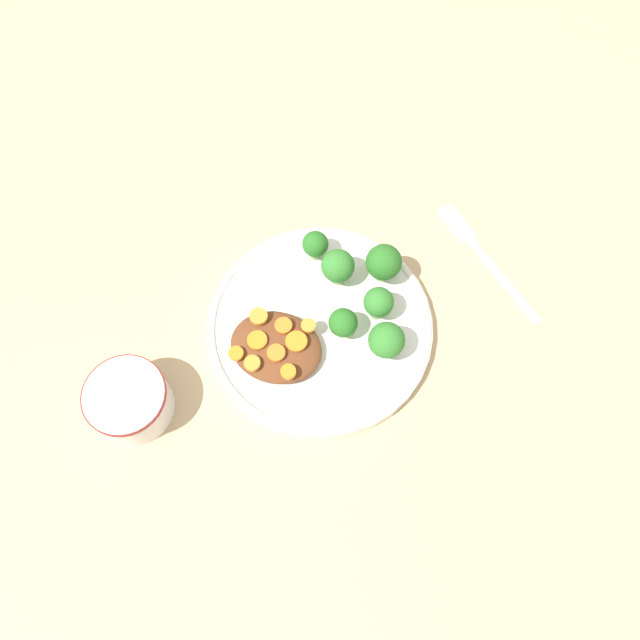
# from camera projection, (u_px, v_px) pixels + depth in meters

# --- Properties ---
(ground_plane) EXTENTS (4.00, 4.00, 0.00)m
(ground_plane) POSITION_uv_depth(u_px,v_px,m) (320.00, 330.00, 0.80)
(ground_plane) COLOR tan
(plate) EXTENTS (0.29, 0.29, 0.02)m
(plate) POSITION_uv_depth(u_px,v_px,m) (320.00, 327.00, 0.79)
(plate) COLOR white
(plate) RESTS_ON ground_plane
(dip_bowl) EXTENTS (0.10, 0.10, 0.06)m
(dip_bowl) POSITION_uv_depth(u_px,v_px,m) (129.00, 400.00, 0.73)
(dip_bowl) COLOR silver
(dip_bowl) RESTS_ON ground_plane
(stew_mound) EXTENTS (0.09, 0.11, 0.02)m
(stew_mound) POSITION_uv_depth(u_px,v_px,m) (276.00, 347.00, 0.76)
(stew_mound) COLOR brown
(stew_mound) RESTS_ON plate
(broccoli_floret_0) EXTENTS (0.04, 0.04, 0.06)m
(broccoli_floret_0) POSITION_uv_depth(u_px,v_px,m) (337.00, 266.00, 0.78)
(broccoli_floret_0) COLOR #7FA85B
(broccoli_floret_0) RESTS_ON plate
(broccoli_floret_1) EXTENTS (0.04, 0.04, 0.05)m
(broccoli_floret_1) POSITION_uv_depth(u_px,v_px,m) (343.00, 324.00, 0.76)
(broccoli_floret_1) COLOR #7FA85B
(broccoli_floret_1) RESTS_ON plate
(broccoli_floret_2) EXTENTS (0.04, 0.04, 0.05)m
(broccoli_floret_2) POSITION_uv_depth(u_px,v_px,m) (378.00, 303.00, 0.77)
(broccoli_floret_2) COLOR #7FA85B
(broccoli_floret_2) RESTS_ON plate
(broccoli_floret_3) EXTENTS (0.04, 0.04, 0.06)m
(broccoli_floret_3) POSITION_uv_depth(u_px,v_px,m) (386.00, 341.00, 0.74)
(broccoli_floret_3) COLOR #759E51
(broccoli_floret_3) RESTS_ON plate
(broccoli_floret_4) EXTENTS (0.03, 0.03, 0.05)m
(broccoli_floret_4) POSITION_uv_depth(u_px,v_px,m) (315.00, 245.00, 0.80)
(broccoli_floret_4) COLOR #759E51
(broccoli_floret_4) RESTS_ON plate
(broccoli_floret_5) EXTENTS (0.05, 0.05, 0.06)m
(broccoli_floret_5) POSITION_uv_depth(u_px,v_px,m) (384.00, 263.00, 0.78)
(broccoli_floret_5) COLOR #7FA85B
(broccoli_floret_5) RESTS_ON plate
(carrot_slice_0) EXTENTS (0.02, 0.02, 0.01)m
(carrot_slice_0) POSITION_uv_depth(u_px,v_px,m) (252.00, 363.00, 0.74)
(carrot_slice_0) COLOR orange
(carrot_slice_0) RESTS_ON stew_mound
(carrot_slice_1) EXTENTS (0.03, 0.03, 0.00)m
(carrot_slice_1) POSITION_uv_depth(u_px,v_px,m) (296.00, 341.00, 0.75)
(carrot_slice_1) COLOR orange
(carrot_slice_1) RESTS_ON stew_mound
(carrot_slice_2) EXTENTS (0.02, 0.02, 0.01)m
(carrot_slice_2) POSITION_uv_depth(u_px,v_px,m) (288.00, 372.00, 0.73)
(carrot_slice_2) COLOR orange
(carrot_slice_2) RESTS_ON stew_mound
(carrot_slice_3) EXTENTS (0.02, 0.02, 0.00)m
(carrot_slice_3) POSITION_uv_depth(u_px,v_px,m) (257.00, 340.00, 0.75)
(carrot_slice_3) COLOR orange
(carrot_slice_3) RESTS_ON stew_mound
(carrot_slice_4) EXTENTS (0.02, 0.02, 0.01)m
(carrot_slice_4) POSITION_uv_depth(u_px,v_px,m) (259.00, 317.00, 0.76)
(carrot_slice_4) COLOR orange
(carrot_slice_4) RESTS_ON stew_mound
(carrot_slice_5) EXTENTS (0.02, 0.02, 0.00)m
(carrot_slice_5) POSITION_uv_depth(u_px,v_px,m) (236.00, 353.00, 0.75)
(carrot_slice_5) COLOR orange
(carrot_slice_5) RESTS_ON stew_mound
(carrot_slice_6) EXTENTS (0.02, 0.02, 0.00)m
(carrot_slice_6) POSITION_uv_depth(u_px,v_px,m) (283.00, 326.00, 0.76)
(carrot_slice_6) COLOR orange
(carrot_slice_6) RESTS_ON stew_mound
(carrot_slice_7) EXTENTS (0.02, 0.02, 0.01)m
(carrot_slice_7) POSITION_uv_depth(u_px,v_px,m) (276.00, 353.00, 0.74)
(carrot_slice_7) COLOR orange
(carrot_slice_7) RESTS_ON stew_mound
(carrot_slice_8) EXTENTS (0.02, 0.02, 0.00)m
(carrot_slice_8) POSITION_uv_depth(u_px,v_px,m) (308.00, 326.00, 0.76)
(carrot_slice_8) COLOR orange
(carrot_slice_8) RESTS_ON stew_mound
(fork) EXTENTS (0.14, 0.17, 0.01)m
(fork) POSITION_uv_depth(u_px,v_px,m) (480.00, 251.00, 0.85)
(fork) COLOR silver
(fork) RESTS_ON ground_plane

